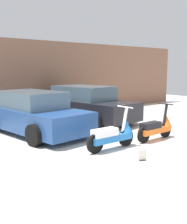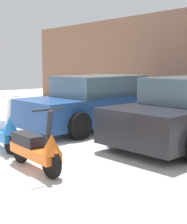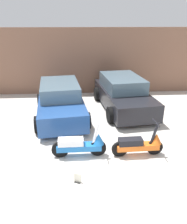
{
  "view_description": "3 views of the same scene",
  "coord_description": "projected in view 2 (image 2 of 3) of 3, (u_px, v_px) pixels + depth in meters",
  "views": [
    {
      "loc": [
        -5.23,
        -4.17,
        2.11
      ],
      "look_at": [
        0.32,
        2.84,
        0.73
      ],
      "focal_mm": 45.0,
      "sensor_mm": 36.0,
      "label": 1
    },
    {
      "loc": [
        6.28,
        -1.33,
        1.76
      ],
      "look_at": [
        0.77,
        2.72,
        0.75
      ],
      "focal_mm": 55.0,
      "sensor_mm": 36.0,
      "label": 2
    },
    {
      "loc": [
        -0.32,
        -4.26,
        3.73
      ],
      "look_at": [
        0.14,
        2.97,
        0.64
      ],
      "focal_mm": 35.0,
      "sensor_mm": 36.0,
      "label": 3
    }
  ],
  "objects": [
    {
      "name": "scooter_front_left",
      "position": [
        0.0,
        130.0,
        6.94
      ],
      "size": [
        1.59,
        0.57,
        1.11
      ],
      "rotation": [
        0.0,
        0.0,
        0.01
      ],
      "color": "black",
      "rests_on": "ground_plane"
    },
    {
      "name": "scooter_front_right",
      "position": [
        36.0,
        148.0,
        5.54
      ],
      "size": [
        1.53,
        0.55,
        1.07
      ],
      "rotation": [
        0.0,
        0.0,
        0.03
      ],
      "color": "black",
      "rests_on": "ground_plane"
    },
    {
      "name": "car_rear_left",
      "position": [
        95.0,
        103.0,
        9.28
      ],
      "size": [
        2.35,
        4.25,
        1.38
      ],
      "rotation": [
        0.0,
        0.0,
        -1.45
      ],
      "color": "navy",
      "rests_on": "ground_plane"
    }
  ]
}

